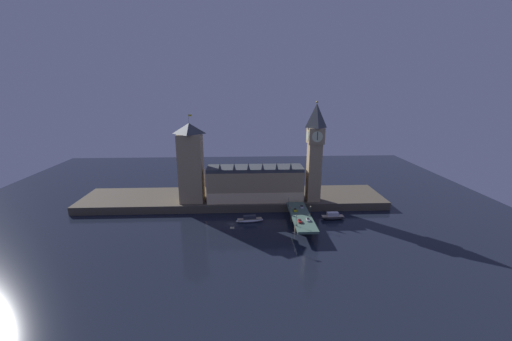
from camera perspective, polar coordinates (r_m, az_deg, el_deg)
name	(u,v)px	position (r m, az deg, el deg)	size (l,w,h in m)	color
ground_plane	(232,224)	(200.72, -4.36, -9.68)	(400.00, 400.00, 0.00)	black
embankment	(234,199)	(235.80, -4.09, -5.14)	(220.00, 42.00, 5.57)	#4C4438
parliament_hall	(255,183)	(222.62, -0.18, -2.32)	(67.00, 19.31, 28.71)	tan
clock_tower	(315,149)	(218.23, 10.65, 3.78)	(11.06, 11.17, 69.29)	tan
victoria_tower	(191,163)	(220.78, -11.75, 1.40)	(16.25, 16.25, 60.70)	tan
bridge	(301,218)	(197.11, 8.18, -8.57)	(11.91, 46.00, 7.25)	#476656
car_northbound_lead	(295,210)	(202.19, 7.10, -7.12)	(2.02, 4.19, 1.54)	yellow
car_northbound_trail	(300,221)	(186.53, 7.98, -9.08)	(1.97, 4.27, 1.59)	red
car_southbound_lead	(308,220)	(189.31, 9.45, -8.79)	(1.88, 3.80, 1.48)	white
car_southbound_trail	(302,207)	(208.09, 8.28, -6.52)	(2.10, 4.15, 1.45)	silver
pedestrian_near_rail	(297,225)	(180.99, 7.47, -9.75)	(0.38, 0.38, 1.85)	black
pedestrian_mid_walk	(310,215)	(195.08, 9.86, -8.01)	(0.38, 0.38, 1.71)	black
pedestrian_far_rail	(290,208)	(204.63, 6.22, -6.76)	(0.38, 0.38, 1.71)	black
street_lamp_near	(296,219)	(180.45, 7.33, -8.71)	(1.34, 0.60, 6.67)	#2D3333
street_lamp_mid	(310,209)	(196.05, 9.87, -6.98)	(1.34, 0.60, 6.04)	#2D3333
street_lamp_far	(289,200)	(207.36, 5.96, -5.45)	(1.34, 0.60, 6.92)	#2D3333
boat_upstream	(250,220)	(202.60, -1.16, -8.91)	(18.10, 6.24, 4.36)	white
boat_downstream	(333,217)	(212.26, 13.76, -8.17)	(16.23, 5.36, 4.83)	#28282D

